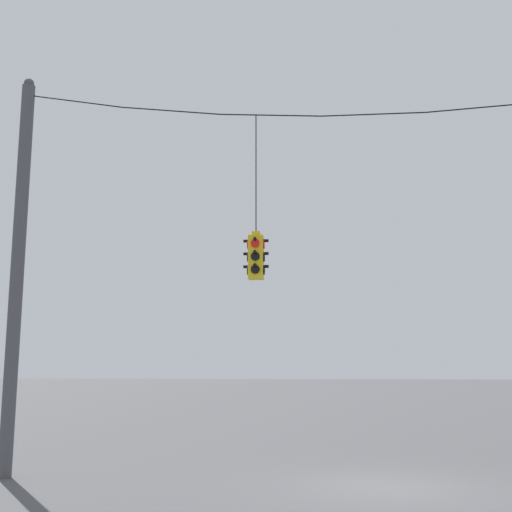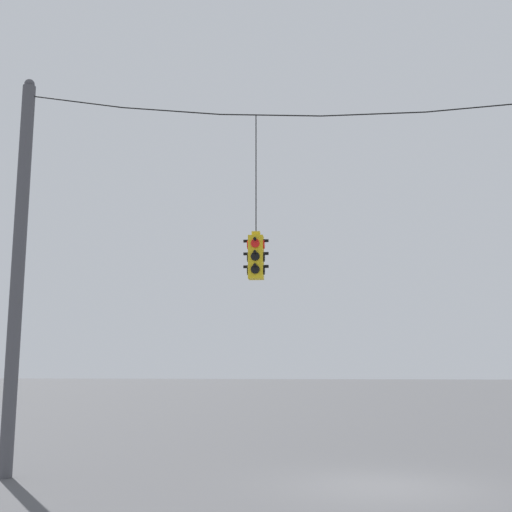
# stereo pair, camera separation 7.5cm
# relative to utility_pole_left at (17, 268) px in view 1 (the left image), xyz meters

# --- Properties ---
(ground_plane) EXTENTS (200.00, 200.00, 0.00)m
(ground_plane) POSITION_rel_utility_pole_left_xyz_m (8.46, -0.30, -4.77)
(ground_plane) COLOR #4C4C4F
(utility_pole_left) EXTENTS (0.31, 0.31, 9.57)m
(utility_pole_left) POSITION_rel_utility_pole_left_xyz_m (0.00, 0.00, 0.00)
(utility_pole_left) COLOR #4C4C51
(utility_pole_left) RESTS_ON ground_plane
(span_wire) EXTENTS (16.93, 0.03, 0.85)m
(span_wire) POSITION_rel_utility_pole_left_xyz_m (8.46, 0.00, 3.82)
(span_wire) COLOR black
(traffic_light_near_left_pole) EXTENTS (0.58, 0.58, 3.94)m
(traffic_light_near_left_pole) POSITION_rel_utility_pole_left_xyz_m (5.70, 0.00, 0.22)
(traffic_light_near_left_pole) COLOR yellow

